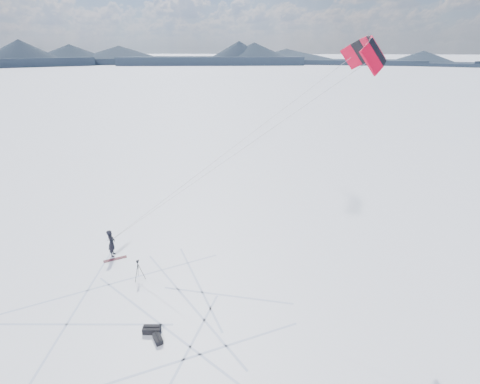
% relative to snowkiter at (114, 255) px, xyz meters
% --- Properties ---
extents(ground, '(1800.00, 1800.00, 0.00)m').
position_rel_snowkiter_xyz_m(ground, '(2.74, -3.88, 0.00)').
color(ground, white).
extents(horizon_hills, '(704.84, 706.81, 8.00)m').
position_rel_snowkiter_xyz_m(horizon_hills, '(2.74, -3.88, 2.92)').
color(horizon_hills, '#192434').
rests_on(horizon_hills, ground).
extents(snow_tracks, '(17.62, 14.39, 0.01)m').
position_rel_snowkiter_xyz_m(snow_tracks, '(2.17, -4.59, 0.00)').
color(snow_tracks, '#A4B2D2').
rests_on(snow_tracks, ground).
extents(snowkiter, '(0.66, 0.82, 1.94)m').
position_rel_snowkiter_xyz_m(snowkiter, '(0.00, 0.00, 0.00)').
color(snowkiter, black).
rests_on(snowkiter, ground).
extents(snowboard, '(1.39, 1.10, 0.04)m').
position_rel_snowkiter_xyz_m(snowboard, '(0.36, -0.45, 0.02)').
color(snowboard, maroon).
rests_on(snowboard, ground).
extents(tripod, '(0.63, 0.67, 1.34)m').
position_rel_snowkiter_xyz_m(tripod, '(2.92, -2.24, 0.87)').
color(tripod, black).
rests_on(tripod, ground).
extents(gear_bag_a, '(0.93, 0.54, 0.39)m').
position_rel_snowkiter_xyz_m(gear_bag_a, '(5.37, -6.27, 0.17)').
color(gear_bag_a, black).
rests_on(gear_bag_a, ground).
extents(gear_bag_b, '(0.72, 0.77, 0.33)m').
position_rel_snowkiter_xyz_m(gear_bag_b, '(5.87, -6.75, 0.14)').
color(gear_bag_b, black).
rests_on(gear_bag_b, ground).
extents(power_kite, '(16.32, 5.50, 12.64)m').
position_rel_snowkiter_xyz_m(power_kite, '(15.12, 0.75, 12.92)').
color(power_kite, red).
rests_on(power_kite, ground).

